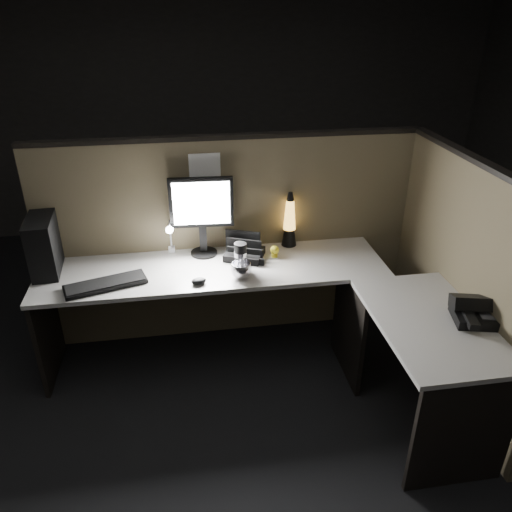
{
  "coord_description": "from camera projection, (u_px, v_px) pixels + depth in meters",
  "views": [
    {
      "loc": [
        -0.32,
        -2.32,
        2.32
      ],
      "look_at": [
        0.1,
        0.35,
        0.92
      ],
      "focal_mm": 35.0,
      "sensor_mm": 36.0,
      "label": 1
    }
  ],
  "objects": [
    {
      "name": "organizer",
      "position": [
        244.0,
        251.0,
        3.43
      ],
      "size": [
        0.31,
        0.3,
        0.19
      ],
      "rotation": [
        0.0,
        0.0,
        -0.4
      ],
      "color": "black",
      "rests_on": "desk"
    },
    {
      "name": "floor",
      "position": [
        249.0,
        412.0,
        3.15
      ],
      "size": [
        6.0,
        6.0,
        0.0
      ],
      "primitive_type": "plane",
      "color": "black",
      "rests_on": "ground"
    },
    {
      "name": "pinned_paper",
      "position": [
        205.0,
        175.0,
        3.33
      ],
      "size": [
        0.21,
        0.0,
        0.3
      ],
      "primitive_type": "cube",
      "color": "white",
      "rests_on": "partition_back"
    },
    {
      "name": "desk_phone",
      "position": [
        475.0,
        311.0,
        2.76
      ],
      "size": [
        0.29,
        0.29,
        0.15
      ],
      "rotation": [
        0.0,
        0.0,
        -0.24
      ],
      "color": "black",
      "rests_on": "desk"
    },
    {
      "name": "partition_back",
      "position": [
        230.0,
        242.0,
        3.62
      ],
      "size": [
        2.66,
        0.06,
        1.5
      ],
      "primitive_type": "cube",
      "color": "brown",
      "rests_on": "ground"
    },
    {
      "name": "pc_tower",
      "position": [
        44.0,
        245.0,
        3.19
      ],
      "size": [
        0.18,
        0.36,
        0.37
      ],
      "primitive_type": "cube",
      "rotation": [
        0.0,
        0.0,
        0.07
      ],
      "color": "black",
      "rests_on": "desk"
    },
    {
      "name": "partition_right",
      "position": [
        459.0,
        285.0,
        3.08
      ],
      "size": [
        0.06,
        1.66,
        1.5
      ],
      "primitive_type": "cube",
      "color": "brown",
      "rests_on": "ground"
    },
    {
      "name": "figurine",
      "position": [
        275.0,
        250.0,
        3.43
      ],
      "size": [
        0.06,
        0.06,
        0.06
      ],
      "primitive_type": "sphere",
      "color": "yellow",
      "rests_on": "desk"
    },
    {
      "name": "keyboard",
      "position": [
        106.0,
        284.0,
        3.1
      ],
      "size": [
        0.52,
        0.3,
        0.02
      ],
      "primitive_type": "cube",
      "rotation": [
        0.0,
        0.0,
        0.3
      ],
      "color": "black",
      "rests_on": "desk"
    },
    {
      "name": "monitor",
      "position": [
        202.0,
        209.0,
        3.35
      ],
      "size": [
        0.43,
        0.18,
        0.55
      ],
      "rotation": [
        0.0,
        0.0,
        -0.05
      ],
      "color": "black",
      "rests_on": "desk"
    },
    {
      "name": "clip_lamp",
      "position": [
        170.0,
        237.0,
        3.39
      ],
      "size": [
        0.05,
        0.2,
        0.26
      ],
      "color": "silver",
      "rests_on": "desk"
    },
    {
      "name": "lava_lamp",
      "position": [
        289.0,
        224.0,
        3.55
      ],
      "size": [
        0.11,
        0.11,
        0.4
      ],
      "color": "black",
      "rests_on": "desk"
    },
    {
      "name": "mouse",
      "position": [
        199.0,
        281.0,
        3.12
      ],
      "size": [
        0.11,
        0.08,
        0.04
      ],
      "primitive_type": "ellipsoid",
      "rotation": [
        0.0,
        0.0,
        0.19
      ],
      "color": "black",
      "rests_on": "desk"
    },
    {
      "name": "room_shell",
      "position": [
        247.0,
        162.0,
        2.4
      ],
      "size": [
        6.0,
        6.0,
        6.0
      ],
      "color": "silver",
      "rests_on": "ground"
    },
    {
      "name": "steel_mug",
      "position": [
        241.0,
        270.0,
        3.17
      ],
      "size": [
        0.16,
        0.16,
        0.1
      ],
      "primitive_type": "imported",
      "rotation": [
        0.0,
        0.0,
        0.2
      ],
      "color": "#B9B9C0",
      "rests_on": "desk"
    },
    {
      "name": "travel_mug",
      "position": [
        241.0,
        257.0,
        3.24
      ],
      "size": [
        0.09,
        0.09,
        0.19
      ],
      "primitive_type": "cylinder",
      "color": "black",
      "rests_on": "desk"
    },
    {
      "name": "desk",
      "position": [
        271.0,
        310.0,
        3.13
      ],
      "size": [
        2.6,
        1.6,
        0.73
      ],
      "color": "#A8A59E",
      "rests_on": "ground"
    }
  ]
}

